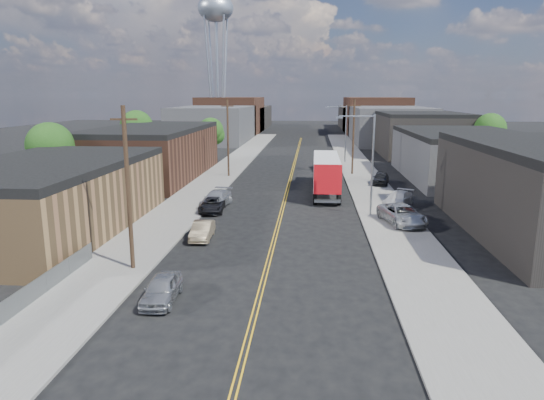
% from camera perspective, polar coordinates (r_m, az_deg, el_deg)
% --- Properties ---
extents(ground, '(260.00, 260.00, 0.00)m').
position_cam_1_polar(ground, '(78.30, 2.69, 4.46)').
color(ground, black).
rests_on(ground, ground).
extents(centerline, '(0.32, 120.00, 0.01)m').
position_cam_1_polar(centerline, '(63.48, 2.21, 2.64)').
color(centerline, gold).
rests_on(centerline, ground).
extents(sidewalk_left, '(5.00, 140.00, 0.15)m').
position_cam_1_polar(sidewalk_left, '(64.57, -6.26, 2.81)').
color(sidewalk_left, slate).
rests_on(sidewalk_left, ground).
extents(sidewalk_right, '(5.00, 140.00, 0.15)m').
position_cam_1_polar(sidewalk_right, '(63.78, 10.77, 2.55)').
color(sidewalk_right, slate).
rests_on(sidewalk_right, ground).
extents(warehouse_tan, '(12.00, 22.00, 5.60)m').
position_cam_1_polar(warehouse_tan, '(41.84, -25.03, 0.37)').
color(warehouse_tan, brown).
rests_on(warehouse_tan, ground).
extents(warehouse_brown, '(12.00, 26.00, 6.60)m').
position_cam_1_polar(warehouse_brown, '(65.32, -13.86, 5.49)').
color(warehouse_brown, '#48291D').
rests_on(warehouse_brown, ground).
extents(industrial_right_b, '(14.00, 24.00, 6.10)m').
position_cam_1_polar(industrial_right_b, '(66.84, 21.54, 4.92)').
color(industrial_right_b, '#333335').
rests_on(industrial_right_b, ground).
extents(industrial_right_c, '(14.00, 22.00, 7.60)m').
position_cam_1_polar(industrial_right_c, '(91.85, 16.96, 7.48)').
color(industrial_right_c, black).
rests_on(industrial_right_c, ground).
extents(skyline_left_a, '(16.00, 30.00, 8.00)m').
position_cam_1_polar(skyline_left_a, '(114.99, -6.78, 8.87)').
color(skyline_left_a, '#333335').
rests_on(skyline_left_a, ground).
extents(skyline_right_a, '(16.00, 30.00, 8.00)m').
position_cam_1_polar(skyline_right_a, '(114.06, 13.56, 8.59)').
color(skyline_right_a, '#333335').
rests_on(skyline_right_a, ground).
extents(skyline_left_b, '(16.00, 26.00, 10.00)m').
position_cam_1_polar(skyline_left_b, '(139.50, -4.75, 9.90)').
color(skyline_left_b, '#48291D').
rests_on(skyline_left_b, ground).
extents(skyline_right_b, '(16.00, 26.00, 10.00)m').
position_cam_1_polar(skyline_right_b, '(138.74, 12.02, 9.67)').
color(skyline_right_b, '#48291D').
rests_on(skyline_right_b, ground).
extents(skyline_left_c, '(16.00, 40.00, 7.00)m').
position_cam_1_polar(skyline_left_c, '(159.32, -3.56, 9.66)').
color(skyline_left_c, black).
rests_on(skyline_left_c, ground).
extents(skyline_right_c, '(16.00, 40.00, 7.00)m').
position_cam_1_polar(skyline_right_c, '(158.65, 11.09, 9.45)').
color(skyline_right_c, black).
rests_on(skyline_right_c, ground).
extents(water_tower, '(9.00, 9.00, 36.90)m').
position_cam_1_polar(water_tower, '(131.45, -6.64, 20.94)').
color(water_tower, gray).
rests_on(water_tower, ground).
extents(streetlight_near, '(3.39, 0.25, 9.00)m').
position_cam_1_polar(streetlight_near, '(43.14, 11.25, 5.02)').
color(streetlight_near, gray).
rests_on(streetlight_near, ground).
extents(streetlight_far, '(3.39, 0.25, 9.00)m').
position_cam_1_polar(streetlight_far, '(77.87, 8.38, 8.24)').
color(streetlight_far, gray).
rests_on(streetlight_far, ground).
extents(utility_pole_left_near, '(1.60, 0.26, 10.00)m').
position_cam_1_polar(utility_pole_left_near, '(30.10, -16.57, 1.33)').
color(utility_pole_left_near, black).
rests_on(utility_pole_left_near, ground).
extents(utility_pole_left_far, '(1.60, 0.26, 10.00)m').
position_cam_1_polar(utility_pole_left_far, '(63.71, -5.20, 7.29)').
color(utility_pole_left_far, black).
rests_on(utility_pole_left_far, ground).
extents(utility_pole_right, '(1.60, 0.26, 10.00)m').
position_cam_1_polar(utility_pole_right, '(66.00, 9.55, 7.34)').
color(utility_pole_right, black).
rests_on(utility_pole_right, ground).
extents(chainlink_fence, '(0.05, 16.00, 1.22)m').
position_cam_1_polar(chainlink_fence, '(27.23, -27.60, -10.57)').
color(chainlink_fence, slate).
rests_on(chainlink_fence, ground).
extents(tree_left_near, '(4.85, 4.76, 7.91)m').
position_cam_1_polar(tree_left_near, '(54.74, -24.55, 5.48)').
color(tree_left_near, black).
rests_on(tree_left_near, ground).
extents(tree_left_mid, '(5.10, 5.04, 8.37)m').
position_cam_1_polar(tree_left_mid, '(77.43, -15.59, 8.02)').
color(tree_left_mid, black).
rests_on(tree_left_mid, ground).
extents(tree_left_far, '(4.35, 4.20, 6.97)m').
position_cam_1_polar(tree_left_far, '(81.47, -7.17, 7.91)').
color(tree_left_far, black).
rests_on(tree_left_far, ground).
extents(tree_right_far, '(4.85, 4.76, 7.91)m').
position_cam_1_polar(tree_right_far, '(82.41, 24.29, 7.41)').
color(tree_right_far, black).
rests_on(tree_right_far, ground).
extents(semi_truck, '(2.76, 15.69, 4.11)m').
position_cam_1_polar(semi_truck, '(54.35, 6.32, 3.45)').
color(semi_truck, silver).
rests_on(semi_truck, ground).
extents(car_left_a, '(1.73, 4.03, 1.36)m').
position_cam_1_polar(car_left_a, '(26.30, -12.84, -10.17)').
color(car_left_a, '#9D9FA2').
rests_on(car_left_a, ground).
extents(car_left_b, '(1.58, 4.04, 1.31)m').
position_cam_1_polar(car_left_b, '(36.69, -8.20, -3.57)').
color(car_left_b, '#857357').
rests_on(car_left_b, ground).
extents(car_left_c, '(2.48, 4.77, 1.28)m').
position_cam_1_polar(car_left_c, '(45.06, -7.05, -0.58)').
color(car_left_c, black).
rests_on(car_left_c, ground).
extents(car_left_d, '(2.78, 5.54, 1.54)m').
position_cam_1_polar(car_left_d, '(46.98, -6.55, 0.12)').
color(car_left_d, '#B2B4B7').
rests_on(car_left_d, ground).
extents(car_right_lot_a, '(3.88, 6.12, 1.57)m').
position_cam_1_polar(car_right_lot_a, '(41.40, 15.06, -1.65)').
color(car_right_lot_a, '#ADB0B2').
rests_on(car_right_lot_a, sidewalk_right).
extents(car_right_lot_b, '(3.96, 5.17, 1.40)m').
position_cam_1_polar(car_right_lot_b, '(47.83, 14.61, 0.11)').
color(car_right_lot_b, silver).
rests_on(car_right_lot_b, sidewalk_right).
extents(car_right_lot_c, '(2.54, 4.58, 1.47)m').
position_cam_1_polar(car_right_lot_c, '(59.36, 12.70, 2.55)').
color(car_right_lot_c, black).
rests_on(car_right_lot_c, sidewalk_right).
extents(car_ahead_truck, '(3.21, 5.93, 1.58)m').
position_cam_1_polar(car_ahead_truck, '(70.53, 6.14, 4.19)').
color(car_ahead_truck, black).
rests_on(car_ahead_truck, ground).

